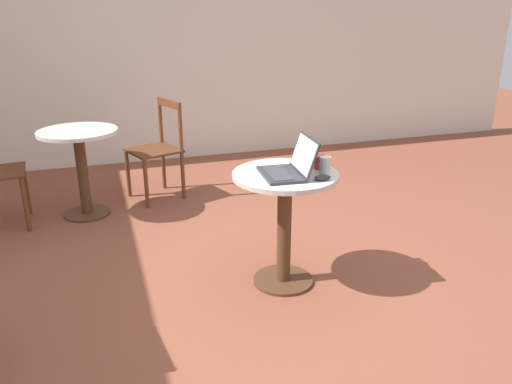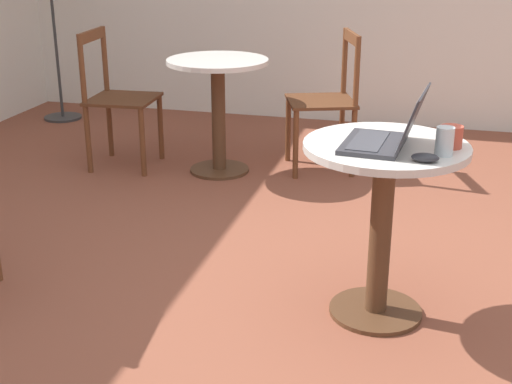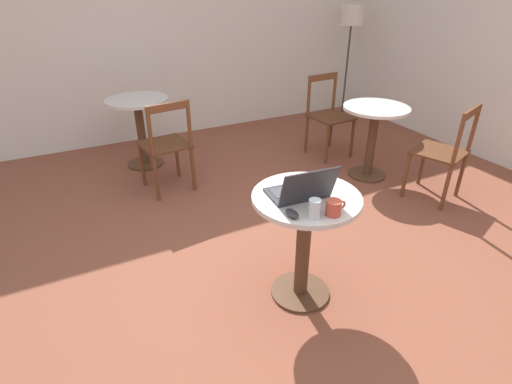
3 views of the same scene
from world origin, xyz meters
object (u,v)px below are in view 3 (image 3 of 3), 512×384
cafe_table_far (139,119)px  chair_far_front (166,146)px  floor_lamp (351,25)px  mug (334,208)px  laptop (300,190)px  drinking_glass (315,209)px  chair_mid_back (328,116)px  cafe_table_mid (374,127)px  cafe_table_near (305,226)px  mouse (292,214)px  chair_mid_front (444,153)px

cafe_table_far → chair_far_front: 0.73m
floor_lamp → mug: (-2.57, -3.16, -0.50)m
floor_lamp → laptop: 3.96m
drinking_glass → chair_mid_back: bearing=52.0°
cafe_table_mid → chair_far_front: size_ratio=0.82×
cafe_table_mid → chair_mid_back: chair_mid_back is taller
cafe_table_near → mouse: mouse is taller
cafe_table_far → chair_mid_front: bearing=-41.4°
chair_mid_front → floor_lamp: bearing=73.0°
cafe_table_near → laptop: bearing=179.5°
chair_mid_back → chair_far_front: 1.92m
cafe_table_near → chair_far_front: 1.88m
cafe_table_far → floor_lamp: 3.14m
chair_mid_back → drinking_glass: size_ratio=8.53×
cafe_table_near → mug: bearing=-86.9°
cafe_table_mid → chair_far_front: bearing=162.1°
chair_far_front → laptop: laptop is taller
chair_mid_back → laptop: bearing=-130.2°
laptop → mouse: bearing=-133.7°
chair_far_front → laptop: (0.31, -1.84, 0.34)m
chair_mid_front → floor_lamp: floor_lamp is taller
chair_mid_front → chair_far_front: (-2.21, 1.31, 0.00)m
mouse → drinking_glass: drinking_glass is taller
cafe_table_far → mouse: size_ratio=7.51×
mug → floor_lamp: bearing=50.9°
cafe_table_far → chair_far_front: chair_far_front is taller
chair_far_front → cafe_table_mid: bearing=-17.9°
cafe_table_far → floor_lamp: bearing=6.8°
cafe_table_mid → laptop: laptop is taller
cafe_table_mid → mug: bearing=-137.7°
cafe_table_near → laptop: size_ratio=2.09×
chair_mid_front → mouse: size_ratio=9.11×
cafe_table_mid → laptop: 2.07m
chair_mid_back → chair_mid_front: size_ratio=1.00×
cafe_table_near → chair_mid_front: (1.85, 0.54, -0.07)m
chair_far_front → chair_mid_front: bearing=-30.6°
cafe_table_mid → cafe_table_far: (-2.05, 1.35, 0.00)m
floor_lamp → cafe_table_far: bearing=-173.2°
cafe_table_far → floor_lamp: floor_lamp is taller
cafe_table_far → chair_far_front: (0.09, -0.72, -0.07)m
chair_mid_back → laptop: 2.51m
cafe_table_mid → mug: mug is taller
cafe_table_near → chair_mid_front: size_ratio=0.82×
drinking_glass → cafe_table_far: bearing=97.2°
chair_mid_front → mug: chair_mid_front is taller
cafe_table_far → mug: bearing=-80.7°
cafe_table_near → chair_mid_front: chair_mid_front is taller
cafe_table_near → cafe_table_mid: size_ratio=1.00×
cafe_table_near → cafe_table_far: size_ratio=1.00×
cafe_table_far → drinking_glass: drinking_glass is taller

